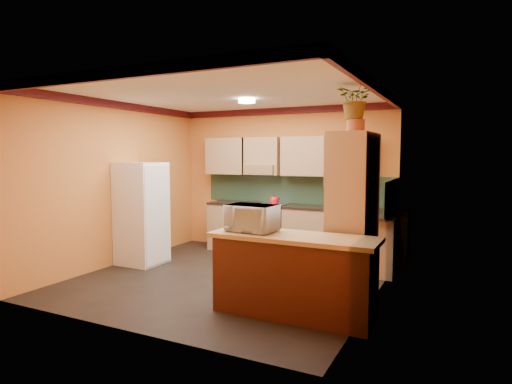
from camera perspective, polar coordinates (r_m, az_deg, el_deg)
room_shell at (r=6.44m, az=-2.38°, el=7.31°), size 4.24×4.24×2.72m
base_cabinets_back at (r=7.75m, az=6.16°, el=-5.34°), size 3.65×0.60×0.88m
countertop_back at (r=7.68m, az=6.19°, el=-1.97°), size 3.65×0.62×0.04m
stove at (r=7.98m, az=1.92°, el=-4.91°), size 0.58×0.58×0.91m
kettle at (r=7.82m, az=2.45°, el=-1.08°), size 0.19×0.19×0.18m
sink at (r=7.45m, az=11.80°, el=-1.99°), size 0.48×0.40×0.03m
base_cabinets_right at (r=6.85m, az=14.84°, el=-6.85°), size 0.60×0.80×0.88m
countertop_right at (r=6.78m, az=14.93°, el=-3.04°), size 0.62×0.80×0.04m
fridge at (r=7.41m, az=-15.01°, el=-2.76°), size 0.68×0.66×1.70m
pantry at (r=5.48m, az=12.80°, el=-3.28°), size 0.48×0.90×2.10m
fern_pot at (r=5.49m, az=13.15°, el=8.55°), size 0.22×0.22×0.16m
fern at (r=5.52m, az=13.22°, el=11.95°), size 0.46×0.40×0.50m
breakfast_bar at (r=4.95m, az=4.99°, el=-11.30°), size 1.80×0.55×0.88m
bar_top at (r=4.84m, az=5.03°, el=-6.01°), size 1.90×0.65×0.05m
microwave at (r=5.02m, az=-0.57°, el=-3.49°), size 0.59×0.42×0.31m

